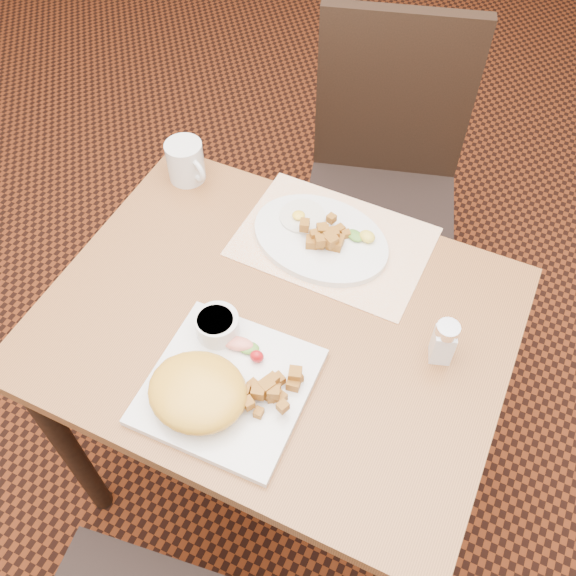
{
  "coord_description": "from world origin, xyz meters",
  "views": [
    {
      "loc": [
        0.33,
        -0.63,
        1.79
      ],
      "look_at": [
        0.01,
        0.03,
        0.82
      ],
      "focal_mm": 40.0,
      "sensor_mm": 36.0,
      "label": 1
    }
  ],
  "objects_px": {
    "table": "(276,348)",
    "plate_oval": "(320,239)",
    "chair_far": "(383,175)",
    "salt_shaker": "(444,342)",
    "coffee_mug": "(186,162)",
    "plate_square": "(228,386)"
  },
  "relations": [
    {
      "from": "table",
      "to": "plate_square",
      "type": "relative_size",
      "value": 3.21
    },
    {
      "from": "coffee_mug",
      "to": "table",
      "type": "bearing_deg",
      "value": -37.66
    },
    {
      "from": "plate_square",
      "to": "coffee_mug",
      "type": "relative_size",
      "value": 2.5
    },
    {
      "from": "chair_far",
      "to": "coffee_mug",
      "type": "height_order",
      "value": "chair_far"
    },
    {
      "from": "table",
      "to": "chair_far",
      "type": "relative_size",
      "value": 0.93
    },
    {
      "from": "chair_far",
      "to": "plate_square",
      "type": "distance_m",
      "value": 0.9
    },
    {
      "from": "plate_oval",
      "to": "coffee_mug",
      "type": "bearing_deg",
      "value": 171.46
    },
    {
      "from": "plate_square",
      "to": "plate_oval",
      "type": "height_order",
      "value": "plate_oval"
    },
    {
      "from": "chair_far",
      "to": "plate_oval",
      "type": "bearing_deg",
      "value": 74.3
    },
    {
      "from": "table",
      "to": "plate_oval",
      "type": "height_order",
      "value": "plate_oval"
    },
    {
      "from": "plate_oval",
      "to": "salt_shaker",
      "type": "distance_m",
      "value": 0.36
    },
    {
      "from": "plate_square",
      "to": "plate_oval",
      "type": "distance_m",
      "value": 0.4
    },
    {
      "from": "table",
      "to": "salt_shaker",
      "type": "xyz_separation_m",
      "value": [
        0.32,
        0.05,
        0.16
      ]
    },
    {
      "from": "table",
      "to": "chair_far",
      "type": "distance_m",
      "value": 0.71
    },
    {
      "from": "table",
      "to": "chair_far",
      "type": "height_order",
      "value": "chair_far"
    },
    {
      "from": "plate_square",
      "to": "salt_shaker",
      "type": "xyz_separation_m",
      "value": [
        0.33,
        0.23,
        0.04
      ]
    },
    {
      "from": "chair_far",
      "to": "salt_shaker",
      "type": "xyz_separation_m",
      "value": [
        0.32,
        -0.65,
        0.26
      ]
    },
    {
      "from": "table",
      "to": "plate_oval",
      "type": "distance_m",
      "value": 0.25
    },
    {
      "from": "table",
      "to": "plate_square",
      "type": "xyz_separation_m",
      "value": [
        -0.01,
        -0.17,
        0.12
      ]
    },
    {
      "from": "table",
      "to": "coffee_mug",
      "type": "xyz_separation_m",
      "value": [
        -0.36,
        0.28,
        0.16
      ]
    },
    {
      "from": "table",
      "to": "coffee_mug",
      "type": "height_order",
      "value": "coffee_mug"
    },
    {
      "from": "table",
      "to": "salt_shaker",
      "type": "distance_m",
      "value": 0.36
    }
  ]
}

